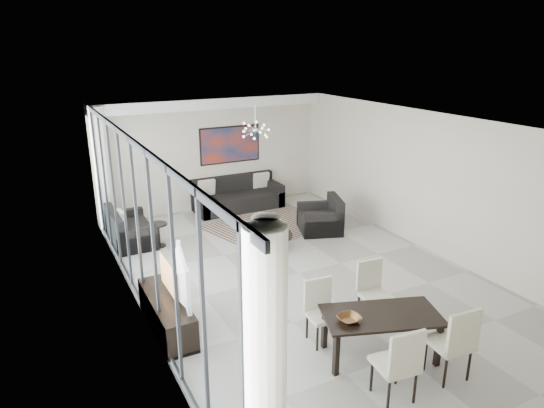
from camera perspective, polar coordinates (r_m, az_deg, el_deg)
room_shell at (r=9.07m, az=5.86°, el=0.74°), size 6.00×9.00×2.90m
window_wall at (r=7.84m, az=-14.93°, el=-2.55°), size 0.37×8.95×2.90m
soffit at (r=12.37m, az=-6.96°, el=11.68°), size 5.98×0.40×0.26m
painting at (r=12.88m, az=-4.95°, el=6.96°), size 1.68×0.04×0.98m
chandelier at (r=10.91m, az=-1.97°, el=8.68°), size 0.66×0.66×0.71m
rug at (r=11.77m, az=-0.41°, el=-2.41°), size 3.24×2.80×0.01m
coffee_table at (r=10.37m, az=-0.16°, el=-4.31°), size 0.94×0.94×0.33m
bowl_coffee at (r=10.35m, az=0.06°, el=-3.28°), size 0.23×0.23×0.07m
sofa_main at (r=12.87m, az=-4.07°, el=0.69°), size 2.31×0.94×0.84m
loveseat at (r=11.12m, az=-16.47°, el=-3.10°), size 0.84×1.50×0.75m
armchair at (r=11.36m, az=5.84°, el=-1.84°), size 1.19×1.22×0.81m
side_table at (r=10.69m, az=-13.22°, el=-3.12°), size 0.39×0.39×0.53m
tv_console at (r=7.76m, az=-12.29°, el=-12.45°), size 0.47×1.68×0.52m
television at (r=7.46m, az=-11.30°, el=-8.40°), size 0.38×1.20×0.69m
dining_table at (r=7.00m, az=12.72°, el=-13.16°), size 1.77×1.28×0.67m
dining_chair_sw at (r=6.24m, az=14.86°, el=-17.37°), size 0.53×0.53×1.04m
dining_chair_se at (r=6.80m, az=20.82°, el=-14.64°), size 0.54×0.54×1.07m
dining_chair_nw at (r=7.25m, az=5.71°, el=-11.86°), size 0.48×0.48×0.95m
dining_chair_ne at (r=7.86m, az=11.71°, el=-9.50°), size 0.48×0.48×0.98m
bowl_dining at (r=6.69m, az=9.08°, el=-13.20°), size 0.31×0.31×0.07m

